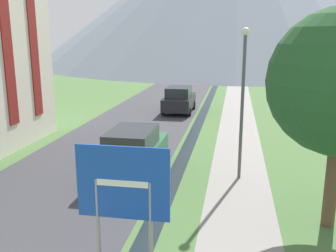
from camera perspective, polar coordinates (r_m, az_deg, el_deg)
ground_plane at (r=23.95m, az=1.98°, el=0.88°), size 160.00×160.00×0.00m
road at (r=34.05m, az=0.23°, el=4.62°), size 6.40×60.00×0.01m
footpath at (r=33.55m, az=10.58°, el=4.26°), size 2.20×60.00×0.01m
drainage_channel at (r=33.61m, az=6.47°, el=4.42°), size 0.60×60.00×0.00m
road_sign at (r=8.13m, az=-6.88°, el=-10.05°), size 2.04×0.11×2.98m
parked_car_near at (r=14.37m, az=-5.30°, el=-3.91°), size 1.98×4.47×1.82m
parked_car_far at (r=26.39m, az=1.70°, el=4.06°), size 1.99×4.17×1.82m
streetlamp at (r=13.71m, az=11.32°, el=5.02°), size 0.28×0.28×5.50m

